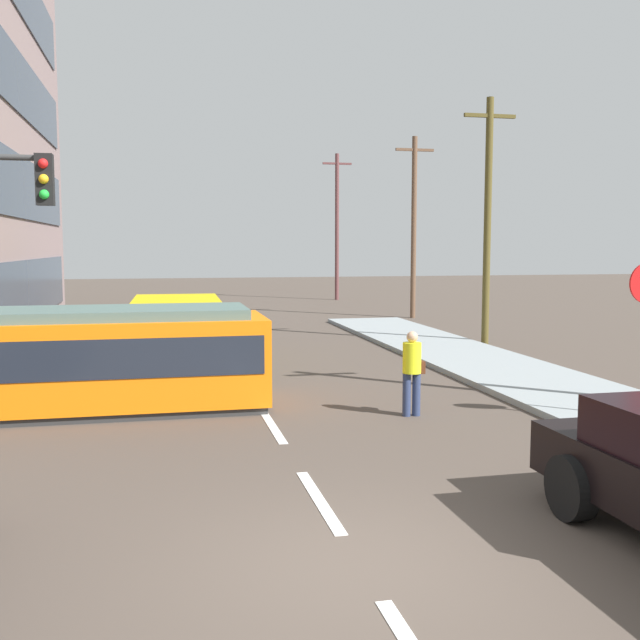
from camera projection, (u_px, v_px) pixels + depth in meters
ground_plane at (247, 386)px, 17.34m from camera, size 120.00×120.00×0.00m
sidewalk_curb_right at (603, 406)px, 14.90m from camera, size 3.20×36.00×0.14m
lane_stripe_1 at (319, 500)px, 9.56m from camera, size 0.16×2.40×0.01m
lane_stripe_2 at (273, 427)px, 13.45m from camera, size 0.16×2.40×0.01m
lane_stripe_3 at (230, 360)px, 21.39m from camera, size 0.16×2.40×0.01m
lane_stripe_4 at (215, 335)px, 27.22m from camera, size 0.16×2.40×0.01m
streetcar_tram at (79, 358)px, 14.69m from camera, size 7.46×2.57×2.07m
city_bus at (177, 326)px, 21.23m from camera, size 2.64×5.38×1.76m
pedestrian_crossing at (412, 368)px, 14.25m from camera, size 0.46×0.36×1.67m
parked_sedan_mid at (11, 355)px, 18.15m from camera, size 1.98×4.02×1.19m
parked_sedan_far at (68, 328)px, 24.15m from camera, size 1.98×4.35×1.19m
utility_pole_mid at (488, 217)px, 24.40m from camera, size 1.80×0.24×8.18m
utility_pole_far at (414, 224)px, 33.48m from camera, size 1.80×0.24×8.26m
utility_pole_distant at (337, 224)px, 44.84m from camera, size 1.80×0.24×8.90m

